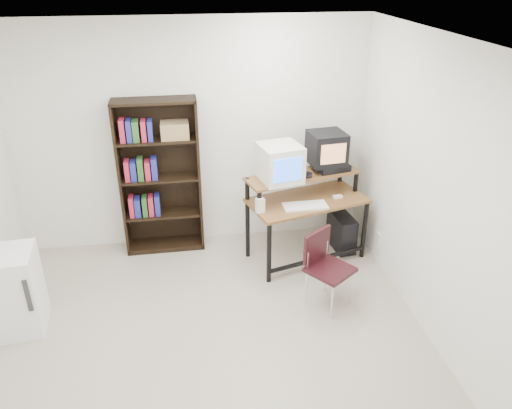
{
  "coord_description": "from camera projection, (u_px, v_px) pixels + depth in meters",
  "views": [
    {
      "loc": [
        -0.09,
        -3.41,
        3.12
      ],
      "look_at": [
        0.59,
        1.1,
        0.85
      ],
      "focal_mm": 35.0,
      "sensor_mm": 36.0,
      "label": 1
    }
  ],
  "objects": [
    {
      "name": "vcr",
      "position": [
        332.0,
        167.0,
        5.58
      ],
      "size": [
        0.41,
        0.34,
        0.08
      ],
      "primitive_type": "cube",
      "rotation": [
        0.0,
        0.0,
        0.24
      ],
      "color": "black",
      "rests_on": "computer_desk"
    },
    {
      "name": "pc_tower",
      "position": [
        341.0,
        231.0,
        5.89
      ],
      "size": [
        0.25,
        0.47,
        0.42
      ],
      "primitive_type": "cube",
      "rotation": [
        0.0,
        0.0,
        0.12
      ],
      "color": "black",
      "rests_on": "floor"
    },
    {
      "name": "bookshelf",
      "position": [
        160.0,
        175.0,
        5.61
      ],
      "size": [
        0.9,
        0.31,
        1.79
      ],
      "rotation": [
        0.0,
        0.0,
        0.01
      ],
      "color": "black",
      "rests_on": "floor"
    },
    {
      "name": "crt_tv",
      "position": [
        327.0,
        148.0,
        5.5
      ],
      "size": [
        0.42,
        0.42,
        0.36
      ],
      "rotation": [
        0.0,
        0.0,
        0.12
      ],
      "color": "black",
      "rests_on": "vcr"
    },
    {
      "name": "cd_spindle",
      "position": [
        307.0,
        175.0,
        5.41
      ],
      "size": [
        0.14,
        0.14,
        0.05
      ],
      "primitive_type": "cylinder",
      "rotation": [
        0.0,
        0.0,
        0.16
      ],
      "color": "#26262B",
      "rests_on": "computer_desk"
    },
    {
      "name": "computer_desk",
      "position": [
        306.0,
        202.0,
        5.51
      ],
      "size": [
        1.4,
        0.96,
        0.98
      ],
      "rotation": [
        0.0,
        0.0,
        0.28
      ],
      "color": "brown",
      "rests_on": "floor"
    },
    {
      "name": "ceiling",
      "position": [
        192.0,
        46.0,
        3.27
      ],
      "size": [
        4.0,
        4.0,
        0.01
      ],
      "primitive_type": "cube",
      "color": "white",
      "rests_on": "back_wall"
    },
    {
      "name": "floor",
      "position": [
        209.0,
        349.0,
        4.43
      ],
      "size": [
        4.0,
        4.0,
        0.01
      ],
      "primitive_type": "cube",
      "color": "#B9AD99",
      "rests_on": "ground"
    },
    {
      "name": "crt_monitor",
      "position": [
        280.0,
        163.0,
        5.27
      ],
      "size": [
        0.5,
        0.5,
        0.4
      ],
      "rotation": [
        0.0,
        0.0,
        0.22
      ],
      "color": "white",
      "rests_on": "computer_desk"
    },
    {
      "name": "keyboard",
      "position": [
        305.0,
        207.0,
        5.31
      ],
      "size": [
        0.47,
        0.22,
        0.03
      ],
      "primitive_type": "cube",
      "rotation": [
        0.0,
        0.0,
        0.02
      ],
      "color": "white",
      "rests_on": "computer_desk"
    },
    {
      "name": "mouse",
      "position": [
        338.0,
        197.0,
        5.51
      ],
      "size": [
        0.11,
        0.07,
        0.03
      ],
      "primitive_type": "cube",
      "rotation": [
        0.0,
        0.0,
        0.13
      ],
      "color": "white",
      "rests_on": "mousepad"
    },
    {
      "name": "wall_outlet",
      "position": [
        378.0,
        238.0,
        5.58
      ],
      "size": [
        0.02,
        0.08,
        0.12
      ],
      "primitive_type": "cube",
      "color": "beige",
      "rests_on": "right_wall"
    },
    {
      "name": "desk_speaker",
      "position": [
        260.0,
        206.0,
        5.17
      ],
      "size": [
        0.1,
        0.09,
        0.17
      ],
      "primitive_type": "cube",
      "rotation": [
        0.0,
        0.0,
        0.29
      ],
      "color": "white",
      "rests_on": "computer_desk"
    },
    {
      "name": "school_chair",
      "position": [
        325.0,
        262.0,
        4.82
      ],
      "size": [
        0.54,
        0.54,
        0.77
      ],
      "rotation": [
        0.0,
        0.0,
        0.64
      ],
      "color": "black",
      "rests_on": "floor"
    },
    {
      "name": "back_wall",
      "position": [
        192.0,
        137.0,
        5.62
      ],
      "size": [
        4.0,
        0.01,
        2.6
      ],
      "primitive_type": "cube",
      "color": "white",
      "rests_on": "floor"
    },
    {
      "name": "mousepad",
      "position": [
        340.0,
        199.0,
        5.51
      ],
      "size": [
        0.27,
        0.24,
        0.01
      ],
      "primitive_type": "cube",
      "rotation": [
        0.0,
        0.0,
        0.34
      ],
      "color": "black",
      "rests_on": "computer_desk"
    },
    {
      "name": "right_wall",
      "position": [
        444.0,
        203.0,
        4.12
      ],
      "size": [
        0.01,
        4.0,
        2.6
      ],
      "primitive_type": "cube",
      "color": "white",
      "rests_on": "floor"
    },
    {
      "name": "mini_fridge",
      "position": [
        13.0,
        292.0,
        4.52
      ],
      "size": [
        0.51,
        0.51,
        0.8
      ],
      "rotation": [
        0.0,
        0.0,
        0.08
      ],
      "color": "white",
      "rests_on": "floor"
    }
  ]
}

